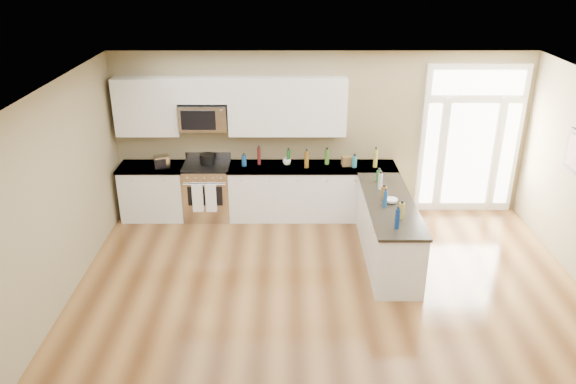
{
  "coord_description": "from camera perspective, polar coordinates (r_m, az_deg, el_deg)",
  "views": [
    {
      "loc": [
        -0.57,
        -5.15,
        4.34
      ],
      "look_at": [
        -0.56,
        2.0,
        1.2
      ],
      "focal_mm": 35.0,
      "sensor_mm": 36.0,
      "label": 1
    }
  ],
  "objects": [
    {
      "name": "bowl_left",
      "position": [
        9.78,
        -12.85,
        2.92
      ],
      "size": [
        0.22,
        0.22,
        0.05
      ],
      "primitive_type": "imported",
      "rotation": [
        0.0,
        0.0,
        -0.2
      ],
      "color": "white",
      "rests_on": "back_cabinet_left"
    },
    {
      "name": "bowl_peninsula",
      "position": [
        8.23,
        10.44,
        -0.87
      ],
      "size": [
        0.22,
        0.22,
        0.06
      ],
      "primitive_type": "imported",
      "rotation": [
        0.0,
        0.0,
        0.18
      ],
      "color": "white",
      "rests_on": "peninsula_cabinet"
    },
    {
      "name": "back_cabinet_left",
      "position": [
        9.93,
        -13.45,
        -0.09
      ],
      "size": [
        1.1,
        0.66,
        0.94
      ],
      "color": "silver",
      "rests_on": "ground"
    },
    {
      "name": "toaster_oven",
      "position": [
        9.59,
        -12.71,
        3.03
      ],
      "size": [
        0.29,
        0.27,
        0.21
      ],
      "primitive_type": "cube",
      "rotation": [
        0.0,
        0.0,
        0.39
      ],
      "color": "silver",
      "rests_on": "back_cabinet_left"
    },
    {
      "name": "cardboard_box",
      "position": [
        9.52,
        6.08,
        3.17
      ],
      "size": [
        0.21,
        0.17,
        0.16
      ],
      "primitive_type": "cube",
      "rotation": [
        0.0,
        0.0,
        0.15
      ],
      "color": "brown",
      "rests_on": "back_cabinet_right"
    },
    {
      "name": "cup_counter",
      "position": [
        9.51,
        -0.13,
        3.12
      ],
      "size": [
        0.15,
        0.15,
        0.11
      ],
      "primitive_type": "imported",
      "rotation": [
        0.0,
        0.0,
        0.07
      ],
      "color": "white",
      "rests_on": "back_cabinet_right"
    },
    {
      "name": "back_cabinet_right",
      "position": [
        9.67,
        2.4,
        -0.09
      ],
      "size": [
        2.85,
        0.66,
        0.94
      ],
      "color": "silver",
      "rests_on": "ground"
    },
    {
      "name": "upper_cabinet_short",
      "position": [
        9.34,
        -8.7,
        10.21
      ],
      "size": [
        0.82,
        0.33,
        0.4
      ],
      "primitive_type": "cube",
      "color": "silver",
      "rests_on": "room_shell"
    },
    {
      "name": "room_shell",
      "position": [
        5.81,
        5.56,
        -3.32
      ],
      "size": [
        8.0,
        8.0,
        8.0
      ],
      "color": "#8B7D58",
      "rests_on": "ground"
    },
    {
      "name": "microwave",
      "position": [
        9.41,
        -8.57,
        7.56
      ],
      "size": [
        0.78,
        0.41,
        0.42
      ],
      "color": "silver",
      "rests_on": "room_shell"
    },
    {
      "name": "counter_bottles",
      "position": [
        8.86,
        5.52,
        1.89
      ],
      "size": [
        2.36,
        2.44,
        0.31
      ],
      "color": "#19591E",
      "rests_on": "back_cabinet_right"
    },
    {
      "name": "kitchen_range",
      "position": [
        9.74,
        -8.15,
        0.13
      ],
      "size": [
        0.78,
        0.69,
        1.08
      ],
      "color": "silver",
      "rests_on": "ground"
    },
    {
      "name": "upper_cabinet_left",
      "position": [
        9.59,
        -14.16,
        8.42
      ],
      "size": [
        1.04,
        0.33,
        0.95
      ],
      "primitive_type": "cube",
      "color": "silver",
      "rests_on": "room_shell"
    },
    {
      "name": "ground",
      "position": [
        6.76,
        4.97,
        -16.33
      ],
      "size": [
        8.0,
        8.0,
        0.0
      ],
      "primitive_type": "plane",
      "color": "#553317"
    },
    {
      "name": "peninsula_cabinet",
      "position": [
        8.49,
        10.1,
        -4.06
      ],
      "size": [
        0.69,
        2.32,
        0.94
      ],
      "color": "silver",
      "rests_on": "ground"
    },
    {
      "name": "stockpot",
      "position": [
        9.6,
        -8.24,
        3.39
      ],
      "size": [
        0.27,
        0.27,
        0.19
      ],
      "primitive_type": "cylinder",
      "rotation": [
        0.0,
        0.0,
        0.1
      ],
      "color": "black",
      "rests_on": "kitchen_range"
    },
    {
      "name": "upper_cabinet_right",
      "position": [
        9.3,
        -0.06,
        8.68
      ],
      "size": [
        1.94,
        0.33,
        0.95
      ],
      "primitive_type": "cube",
      "color": "silver",
      "rests_on": "room_shell"
    },
    {
      "name": "entry_door",
      "position": [
        10.09,
        18.02,
        5.02
      ],
      "size": [
        1.7,
        0.1,
        2.6
      ],
      "color": "white",
      "rests_on": "ground"
    }
  ]
}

